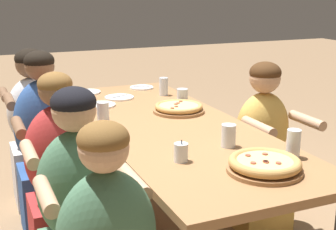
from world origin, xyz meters
TOP-DOWN VIEW (x-y plane):
  - dining_table at (0.00, 0.00)m, footprint 2.23×0.83m
  - pizza_board_main at (0.83, 0.09)m, footprint 0.32×0.32m
  - pizza_board_second at (-0.20, 0.16)m, footprint 0.32×0.32m
  - empty_plate_a at (-0.55, -0.25)m, footprint 0.20×0.20m
  - empty_plate_b at (-0.96, 0.19)m, footprint 0.18×0.18m
  - empty_plate_c at (-0.71, -0.07)m, footprint 0.20×0.20m
  - empty_plate_d at (-0.96, -0.24)m, footprint 0.20×0.20m
  - cocktail_glass_blue at (0.58, -0.19)m, footprint 0.06×0.06m
  - drinking_glass_a at (-0.18, -0.33)m, footprint 0.07×0.07m
  - drinking_glass_b at (-0.40, 0.27)m, footprint 0.07×0.07m
  - drinking_glass_c at (0.74, 0.30)m, footprint 0.06×0.06m
  - drinking_glass_d at (-0.67, 0.26)m, footprint 0.06×0.06m
  - drinking_glass_e at (0.49, 0.11)m, footprint 0.07×0.07m
  - diner_far_center at (0.03, 0.63)m, footprint 0.51×0.40m
  - diner_near_midright at (0.47, -0.63)m, footprint 0.51×0.40m
  - diner_near_center at (0.04, -0.63)m, footprint 0.51×0.40m
  - diner_near_midleft at (-0.45, -0.63)m, footprint 0.51×0.40m
  - diner_near_left at (-0.91, -0.63)m, footprint 0.51×0.40m

SIDE VIEW (x-z plane):
  - diner_far_center at x=0.03m, z-range -0.05..1.04m
  - diner_near_center at x=0.04m, z-range -0.06..1.06m
  - diner_near_midright at x=0.47m, z-range -0.05..1.08m
  - diner_near_left at x=-0.91m, z-range -0.04..1.08m
  - diner_near_midleft at x=-0.45m, z-range -0.06..1.11m
  - dining_table at x=0.00m, z-range 0.30..1.07m
  - empty_plate_c at x=-0.71m, z-range 0.76..0.78m
  - empty_plate_d at x=-0.96m, z-range 0.76..0.78m
  - empty_plate_a at x=-0.55m, z-range 0.76..0.78m
  - empty_plate_b at x=-0.96m, z-range 0.76..0.78m
  - pizza_board_second at x=-0.20m, z-range 0.77..0.82m
  - pizza_board_main at x=0.83m, z-range 0.77..0.83m
  - cocktail_glass_blue at x=0.58m, z-range 0.75..0.86m
  - drinking_glass_b at x=-0.40m, z-range 0.76..0.86m
  - drinking_glass_a at x=-0.18m, z-range 0.76..0.88m
  - drinking_glass_e at x=0.49m, z-range 0.76..0.87m
  - drinking_glass_c at x=0.74m, z-range 0.76..0.89m
  - drinking_glass_d at x=-0.67m, z-range 0.77..0.90m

